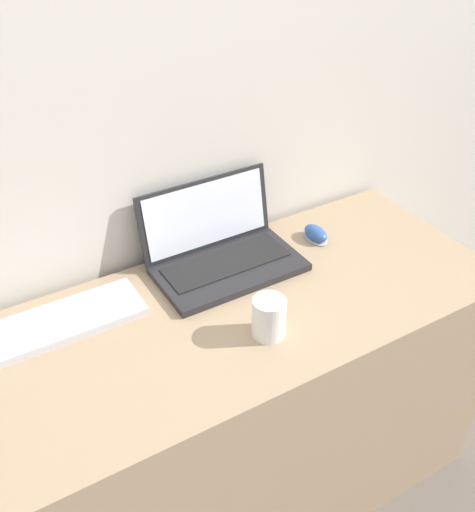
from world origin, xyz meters
TOP-DOWN VIEW (x-y plane):
  - wall_back at (0.00, 0.62)m, footprint 7.00×0.04m
  - desk at (0.00, 0.29)m, footprint 1.40×0.58m
  - laptop at (0.07, 0.47)m, footprint 0.39×0.26m
  - drink_cup at (0.02, 0.17)m, footprint 0.08×0.08m
  - computer_mouse at (0.36, 0.43)m, footprint 0.05×0.09m
  - external_keyboard at (-0.39, 0.45)m, footprint 0.40×0.14m

SIDE VIEW (x-z plane):
  - desk at x=0.00m, z-range 0.00..0.74m
  - external_keyboard at x=-0.39m, z-range 0.74..0.76m
  - computer_mouse at x=0.36m, z-range 0.74..0.78m
  - laptop at x=0.07m, z-range 0.69..0.89m
  - drink_cup at x=0.02m, z-range 0.75..0.85m
  - wall_back at x=0.00m, z-range 0.00..2.50m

